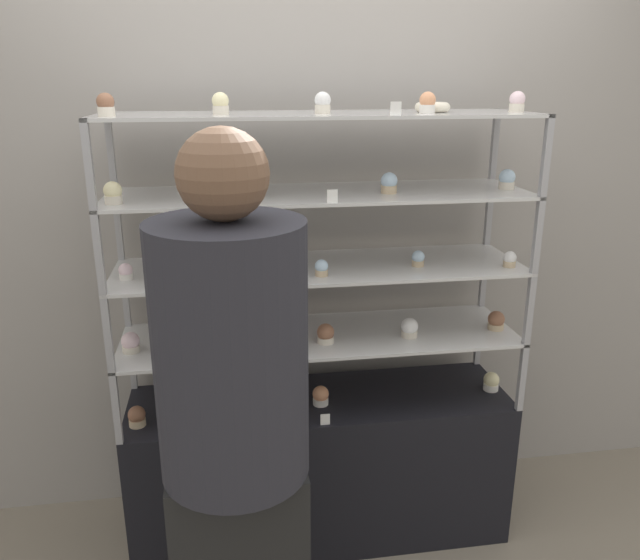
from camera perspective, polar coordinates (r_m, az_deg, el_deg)
The scene contains 37 objects.
ground_plane at distance 2.95m, azimuth 0.00°, elevation -21.59°, with size 20.00×20.00×0.00m, color gray.
back_wall at distance 2.71m, azimuth -1.23°, elevation 5.57°, with size 8.00×0.05×2.60m.
display_base at distance 2.76m, azimuth 0.00°, elevation -16.52°, with size 1.55×0.45×0.63m.
display_riser_lower at distance 2.48m, azimuth 0.00°, elevation -5.33°, with size 1.55×0.45×0.28m.
display_riser_middle at distance 2.38m, azimuth 0.00°, elevation 0.93°, with size 1.55×0.45×0.28m.
display_riser_upper at distance 2.32m, azimuth 0.00°, elevation 7.64°, with size 1.55×0.45×0.28m.
display_riser_top at distance 2.28m, azimuth 0.00°, elevation 14.64°, with size 1.55×0.45×0.28m.
layer_cake_centerpiece at distance 2.48m, azimuth -4.39°, elevation -3.40°, with size 0.16×0.16×0.12m.
sheet_cake_frosted at distance 2.37m, azimuth -10.82°, elevation 1.65°, with size 0.19×0.15×0.06m.
cupcake_0 at distance 2.49m, azimuth -16.40°, elevation -11.89°, with size 0.07×0.07×0.08m.
cupcake_1 at distance 2.54m, azimuth 0.06°, elevation -10.54°, with size 0.07×0.07×0.08m.
cupcake_2 at distance 2.74m, azimuth 15.39°, elevation -8.95°, with size 0.07×0.07×0.08m.
price_tag_0 at distance 2.41m, azimuth 0.48°, elevation -12.63°, with size 0.04×0.00×0.04m.
cupcake_3 at distance 2.41m, azimuth -16.93°, elevation -5.51°, with size 0.07×0.07×0.08m.
cupcake_4 at distance 2.35m, azimuth -7.90°, elevation -5.55°, with size 0.07×0.07×0.08m.
cupcake_5 at distance 2.39m, azimuth 0.51°, elevation -4.96°, with size 0.07×0.07×0.08m.
cupcake_6 at distance 2.47m, azimuth 8.18°, elevation -4.38°, with size 0.07×0.07×0.08m.
cupcake_7 at distance 2.61m, azimuth 15.80°, elevation -3.61°, with size 0.07×0.07×0.08m.
price_tag_1 at distance 2.25m, azimuth -9.83°, elevation -7.06°, with size 0.04×0.00×0.04m.
cupcake_8 at distance 2.31m, azimuth -17.34°, elevation 0.71°, with size 0.05×0.05×0.06m.
cupcake_9 at distance 2.25m, azimuth 0.14°, elevation 1.10°, with size 0.05×0.05×0.06m.
cupcake_10 at distance 2.40m, azimuth 8.96°, elevation 1.94°, with size 0.05×0.05×0.06m.
cupcake_11 at distance 2.47m, azimuth 16.95°, elevation 1.81°, with size 0.05×0.05×0.06m.
price_tag_2 at distance 2.15m, azimuth -7.17°, elevation -0.06°, with size 0.04×0.00×0.04m.
cupcake_12 at distance 2.20m, azimuth -18.41°, elevation 7.54°, with size 0.06×0.06×0.08m.
cupcake_13 at distance 2.22m, azimuth -6.03°, elevation 8.46°, with size 0.06×0.06×0.08m.
cupcake_14 at distance 2.31m, azimuth 6.33°, elevation 8.78°, with size 0.06×0.06×0.08m.
cupcake_15 at distance 2.48m, azimuth 16.72°, elevation 8.79°, with size 0.06×0.06×0.08m.
price_tag_3 at distance 2.11m, azimuth 1.14°, elevation 7.68°, with size 0.04×0.00×0.04m.
cupcake_16 at distance 2.17m, azimuth -19.01°, elevation 14.90°, with size 0.06×0.06×0.07m.
cupcake_17 at distance 2.18m, azimuth -9.09°, elevation 15.63°, with size 0.06×0.06×0.07m.
cupcake_18 at distance 2.22m, azimuth 0.17°, elevation 15.88°, with size 0.06×0.06×0.07m.
cupcake_19 at distance 2.26m, azimuth 9.80°, elevation 15.66°, with size 0.06×0.06×0.07m.
cupcake_20 at distance 2.45m, azimuth 17.58°, elevation 15.27°, with size 0.06×0.06×0.07m.
price_tag_4 at distance 2.13m, azimuth 6.95°, elevation 15.30°, with size 0.04×0.00×0.04m.
donut_glazed at distance 2.37m, azimuth 10.24°, elevation 15.29°, with size 0.13×0.13×0.03m.
customer_figure at distance 1.80m, azimuth -7.80°, elevation -13.38°, with size 0.41×0.41×1.77m.
Camera 1 is at (-0.36, -2.25, 1.88)m, focal length 35.00 mm.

